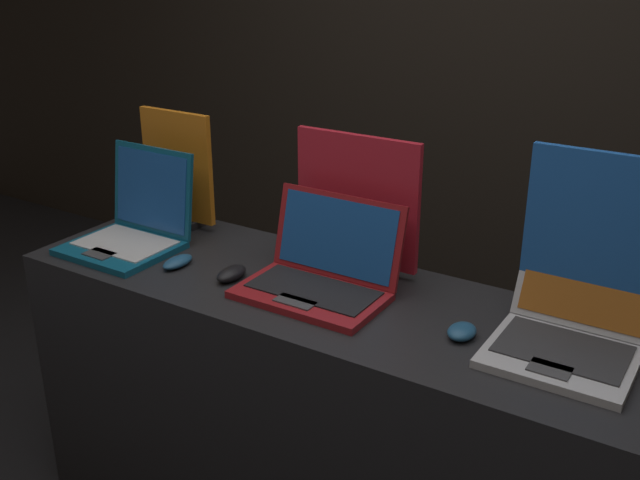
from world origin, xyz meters
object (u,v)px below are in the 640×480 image
laptop_middle (322,272)px  laptop_back (571,323)px  mouse_front (178,262)px  mouse_back (462,331)px  promo_stand_front (178,172)px  mouse_middle (232,274)px  promo_stand_back (592,248)px  promo_stand_middle (358,207)px  laptop_front (133,225)px

laptop_middle → laptop_back: size_ratio=1.01×
mouse_front → mouse_back: bearing=3.2°
promo_stand_front → laptop_back: size_ratio=0.99×
laptop_middle → mouse_middle: size_ratio=3.58×
mouse_middle → mouse_back: (0.68, 0.04, -0.00)m
mouse_middle → promo_stand_back: (0.91, 0.24, 0.20)m
mouse_middle → promo_stand_middle: 0.41m
promo_stand_front → mouse_back: (1.10, -0.22, -0.17)m
promo_stand_front → promo_stand_back: 1.33m
promo_stand_front → promo_stand_back: promo_stand_back is taller
laptop_back → promo_stand_front: bearing=174.4°
mouse_front → promo_stand_middle: size_ratio=0.28×
mouse_back → promo_stand_back: bearing=41.1°
laptop_front → mouse_middle: size_ratio=2.92×
promo_stand_front → mouse_middle: bearing=-31.6°
laptop_middle → promo_stand_middle: bearing=90.0°
laptop_middle → laptop_back: 0.66m
laptop_middle → promo_stand_back: promo_stand_back is taller
mouse_middle → promo_stand_back: 0.96m
promo_stand_middle → mouse_back: (0.42, -0.23, -0.17)m
mouse_front → promo_stand_front: size_ratio=0.29×
promo_stand_back → promo_stand_middle: bearing=177.8°
laptop_front → mouse_back: size_ratio=3.57×
promo_stand_front → mouse_middle: (0.42, -0.26, -0.17)m
laptop_middle → promo_stand_back: size_ratio=0.87×
laptop_middle → laptop_back: (0.65, 0.06, 0.00)m
promo_stand_back → mouse_middle: bearing=-165.4°
mouse_middle → promo_stand_middle: size_ratio=0.28×
promo_stand_front → mouse_middle: 0.52m
laptop_front → promo_stand_front: promo_stand_front is taller
laptop_front → laptop_middle: (0.68, 0.03, -0.01)m
laptop_front → laptop_middle: laptop_front is taller
promo_stand_middle → laptop_back: promo_stand_middle is taller
laptop_front → mouse_middle: bearing=-5.3°
promo_stand_middle → mouse_middle: bearing=-134.5°
laptop_middle → mouse_back: laptop_middle is taller
laptop_front → laptop_back: laptop_front is taller
laptop_middle → laptop_back: laptop_back is taller
laptop_front → promo_stand_front: size_ratio=0.83×
laptop_front → laptop_back: size_ratio=0.82×
laptop_front → promo_stand_middle: 0.72m
promo_stand_middle → laptop_front: bearing=-161.7°
laptop_middle → mouse_back: (0.42, -0.03, -0.04)m
laptop_front → laptop_middle: size_ratio=0.82×
laptop_front → laptop_back: (1.33, 0.09, -0.00)m
mouse_middle → laptop_back: laptop_back is taller
laptop_back → mouse_back: bearing=-158.5°
promo_stand_front → promo_stand_back: bearing=-0.9°
promo_stand_front → laptop_front: bearing=-90.0°
promo_stand_middle → promo_stand_back: bearing=-2.2°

